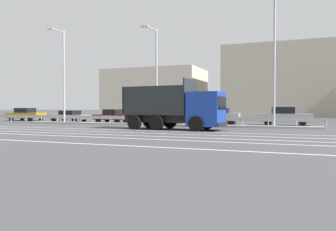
{
  "coord_description": "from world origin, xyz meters",
  "views": [
    {
      "loc": [
        11.42,
        -24.68,
        1.62
      ],
      "look_at": [
        2.07,
        -0.28,
        0.96
      ],
      "focal_mm": 35.0,
      "sensor_mm": 36.0,
      "label": 1
    }
  ],
  "objects_px": {
    "street_lamp_3": "(274,57)",
    "parked_car_0": "(26,114)",
    "street_lamp_2": "(156,72)",
    "parked_car_4": "(219,116)",
    "parked_car_1": "(69,116)",
    "dump_truck": "(186,111)",
    "parked_car_2": "(112,116)",
    "parked_car_5": "(285,116)",
    "parked_car_3": "(163,116)",
    "median_road_sign": "(139,111)",
    "street_lamp_1": "(63,72)"
  },
  "relations": [
    {
      "from": "street_lamp_3",
      "to": "parked_car_3",
      "type": "relative_size",
      "value": 2.21
    },
    {
      "from": "parked_car_1",
      "to": "street_lamp_2",
      "type": "bearing_deg",
      "value": -105.75
    },
    {
      "from": "median_road_sign",
      "to": "dump_truck",
      "type": "bearing_deg",
      "value": -35.66
    },
    {
      "from": "parked_car_0",
      "to": "parked_car_3",
      "type": "xyz_separation_m",
      "value": [
        18.07,
        -0.35,
        -0.06
      ]
    },
    {
      "from": "street_lamp_1",
      "to": "street_lamp_3",
      "type": "xyz_separation_m",
      "value": [
        19.74,
        0.01,
        0.41
      ]
    },
    {
      "from": "street_lamp_1",
      "to": "parked_car_2",
      "type": "relative_size",
      "value": 2.29
    },
    {
      "from": "street_lamp_1",
      "to": "parked_car_3",
      "type": "distance_m",
      "value": 10.75
    },
    {
      "from": "street_lamp_3",
      "to": "parked_car_4",
      "type": "xyz_separation_m",
      "value": [
        -5.26,
        4.77,
        -4.67
      ]
    },
    {
      "from": "street_lamp_1",
      "to": "parked_car_3",
      "type": "relative_size",
      "value": 2.02
    },
    {
      "from": "dump_truck",
      "to": "street_lamp_3",
      "type": "xyz_separation_m",
      "value": [
        5.81,
        4.04,
        4.09
      ]
    },
    {
      "from": "median_road_sign",
      "to": "street_lamp_3",
      "type": "xyz_separation_m",
      "value": [
        11.58,
        -0.1,
        4.2
      ]
    },
    {
      "from": "dump_truck",
      "to": "median_road_sign",
      "type": "relative_size",
      "value": 3.2
    },
    {
      "from": "street_lamp_2",
      "to": "parked_car_0",
      "type": "distance_m",
      "value": 19.88
    },
    {
      "from": "dump_truck",
      "to": "parked_car_2",
      "type": "xyz_separation_m",
      "value": [
        -10.86,
        8.12,
        -0.66
      ]
    },
    {
      "from": "street_lamp_1",
      "to": "parked_car_0",
      "type": "relative_size",
      "value": 1.92
    },
    {
      "from": "street_lamp_3",
      "to": "median_road_sign",
      "type": "bearing_deg",
      "value": 179.5
    },
    {
      "from": "parked_car_4",
      "to": "street_lamp_2",
      "type": "bearing_deg",
      "value": 133.84
    },
    {
      "from": "median_road_sign",
      "to": "parked_car_5",
      "type": "bearing_deg",
      "value": 19.66
    },
    {
      "from": "parked_car_4",
      "to": "parked_car_3",
      "type": "bearing_deg",
      "value": 95.11
    },
    {
      "from": "parked_car_1",
      "to": "parked_car_5",
      "type": "relative_size",
      "value": 1.04
    },
    {
      "from": "street_lamp_2",
      "to": "parked_car_4",
      "type": "distance_m",
      "value": 7.71
    },
    {
      "from": "parked_car_1",
      "to": "parked_car_3",
      "type": "height_order",
      "value": "parked_car_3"
    },
    {
      "from": "parked_car_3",
      "to": "parked_car_5",
      "type": "height_order",
      "value": "parked_car_5"
    },
    {
      "from": "median_road_sign",
      "to": "parked_car_1",
      "type": "bearing_deg",
      "value": 159.12
    },
    {
      "from": "street_lamp_1",
      "to": "parked_car_4",
      "type": "relative_size",
      "value": 2.34
    },
    {
      "from": "street_lamp_3",
      "to": "parked_car_0",
      "type": "relative_size",
      "value": 2.1
    },
    {
      "from": "parked_car_1",
      "to": "street_lamp_3",
      "type": "bearing_deg",
      "value": -97.82
    },
    {
      "from": "median_road_sign",
      "to": "parked_car_4",
      "type": "relative_size",
      "value": 0.6
    },
    {
      "from": "dump_truck",
      "to": "parked_car_4",
      "type": "bearing_deg",
      "value": -179.98
    },
    {
      "from": "median_road_sign",
      "to": "street_lamp_1",
      "type": "bearing_deg",
      "value": -179.23
    },
    {
      "from": "street_lamp_2",
      "to": "parked_car_4",
      "type": "height_order",
      "value": "street_lamp_2"
    },
    {
      "from": "parked_car_3",
      "to": "parked_car_4",
      "type": "xyz_separation_m",
      "value": [
        5.54,
        0.68,
        0.07
      ]
    },
    {
      "from": "median_road_sign",
      "to": "parked_car_0",
      "type": "distance_m",
      "value": 17.83
    },
    {
      "from": "street_lamp_1",
      "to": "parked_car_4",
      "type": "height_order",
      "value": "street_lamp_1"
    },
    {
      "from": "dump_truck",
      "to": "parked_car_0",
      "type": "bearing_deg",
      "value": -106.62
    },
    {
      "from": "parked_car_1",
      "to": "street_lamp_1",
      "type": "bearing_deg",
      "value": -145.76
    },
    {
      "from": "street_lamp_2",
      "to": "dump_truck",
      "type": "bearing_deg",
      "value": -44.83
    },
    {
      "from": "dump_truck",
      "to": "street_lamp_1",
      "type": "xyz_separation_m",
      "value": [
        -13.93,
        4.03,
        3.67
      ]
    },
    {
      "from": "median_road_sign",
      "to": "parked_car_0",
      "type": "bearing_deg",
      "value": 165.91
    },
    {
      "from": "street_lamp_2",
      "to": "parked_car_3",
      "type": "distance_m",
      "value": 5.79
    },
    {
      "from": "street_lamp_3",
      "to": "parked_car_3",
      "type": "distance_m",
      "value": 12.48
    },
    {
      "from": "dump_truck",
      "to": "median_road_sign",
      "type": "xyz_separation_m",
      "value": [
        -5.77,
        4.14,
        -0.12
      ]
    },
    {
      "from": "dump_truck",
      "to": "parked_car_4",
      "type": "xyz_separation_m",
      "value": [
        0.55,
        8.81,
        -0.58
      ]
    },
    {
      "from": "parked_car_1",
      "to": "parked_car_2",
      "type": "relative_size",
      "value": 1.19
    },
    {
      "from": "dump_truck",
      "to": "parked_car_5",
      "type": "bearing_deg",
      "value": 146.3
    },
    {
      "from": "dump_truck",
      "to": "street_lamp_2",
      "type": "xyz_separation_m",
      "value": [
        -4.08,
        4.06,
        3.36
      ]
    },
    {
      "from": "median_road_sign",
      "to": "parked_car_0",
      "type": "relative_size",
      "value": 0.5
    },
    {
      "from": "street_lamp_2",
      "to": "parked_car_5",
      "type": "height_order",
      "value": "street_lamp_2"
    },
    {
      "from": "parked_car_0",
      "to": "parked_car_3",
      "type": "relative_size",
      "value": 1.05
    },
    {
      "from": "parked_car_1",
      "to": "parked_car_5",
      "type": "bearing_deg",
      "value": -86.47
    }
  ]
}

